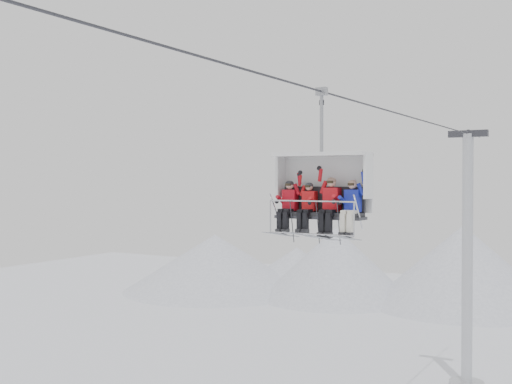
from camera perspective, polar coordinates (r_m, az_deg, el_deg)
The scene contains 8 objects.
ridgeline at distance 55.84m, azimuth 20.95°, elevation -7.28°, with size 72.00×21.00×7.00m.
lift_tower_right at distance 35.63m, azimuth 18.27°, elevation -7.22°, with size 2.00×1.80×13.48m.
haul_cable at distance 14.67m, azimuth 0.00°, elevation 10.57°, with size 0.06×0.06×50.00m, color #323238.
chairlift_carrier at distance 17.76m, azimuth 6.02°, elevation 0.61°, with size 2.67×1.17×3.98m.
skier_far_left at distance 17.89m, azimuth 2.88°, elevation -1.12°, with size 0.39×1.69×1.58m.
skier_center_left at distance 17.61m, azimuth 4.62°, elevation -1.23°, with size 0.37×1.69×1.50m.
skier_center_right at distance 17.35m, azimuth 6.63°, elevation -1.06°, with size 0.43×1.69×1.71m.
skier_far_right at distance 17.11m, azimuth 8.46°, elevation -1.20°, with size 0.40×1.69×1.61m.
Camera 1 is at (7.28, -12.50, 10.88)m, focal length 45.00 mm.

